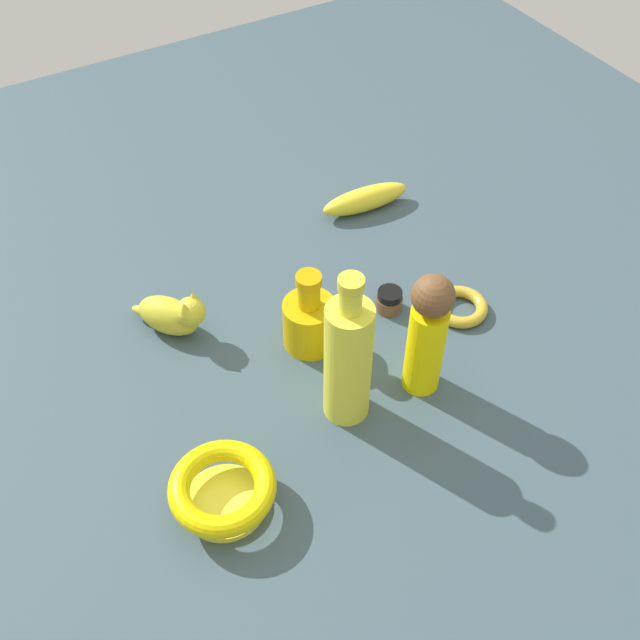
# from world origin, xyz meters

# --- Properties ---
(ground) EXTENTS (2.00, 2.00, 0.00)m
(ground) POSITION_xyz_m (0.00, 0.00, 0.00)
(ground) COLOR #384C56
(banana) EXTENTS (0.17, 0.06, 0.04)m
(banana) POSITION_xyz_m (0.23, 0.24, 0.02)
(banana) COLOR yellow
(banana) RESTS_ON ground
(bottle_tall) EXTENTS (0.07, 0.07, 0.26)m
(bottle_tall) POSITION_xyz_m (-0.03, -0.13, 0.11)
(bottle_tall) COLOR yellow
(bottle_tall) RESTS_ON ground
(bottle_short) EXTENTS (0.08, 0.08, 0.14)m
(bottle_short) POSITION_xyz_m (-0.01, 0.01, 0.05)
(bottle_short) COLOR #C7A006
(bottle_short) RESTS_ON ground
(bangle) EXTENTS (0.09, 0.09, 0.02)m
(bangle) POSITION_xyz_m (0.23, -0.05, 0.01)
(bangle) COLOR gold
(bangle) RESTS_ON ground
(bowl) EXTENTS (0.14, 0.14, 0.06)m
(bowl) POSITION_xyz_m (-0.25, -0.18, 0.04)
(bowl) COLOR yellow
(bowl) RESTS_ON ground
(cat_figurine) EXTENTS (0.10, 0.12, 0.09)m
(cat_figurine) POSITION_xyz_m (-0.18, 0.13, 0.04)
(cat_figurine) COLOR gold
(cat_figurine) RESTS_ON ground
(nail_polish_jar) EXTENTS (0.04, 0.04, 0.04)m
(nail_polish_jar) POSITION_xyz_m (0.13, 0.01, 0.02)
(nail_polish_jar) COLOR brown
(nail_polish_jar) RESTS_ON ground
(person_figure_adult) EXTENTS (0.07, 0.07, 0.21)m
(person_figure_adult) POSITION_xyz_m (0.09, -0.14, 0.11)
(person_figure_adult) COLOR yellow
(person_figure_adult) RESTS_ON ground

